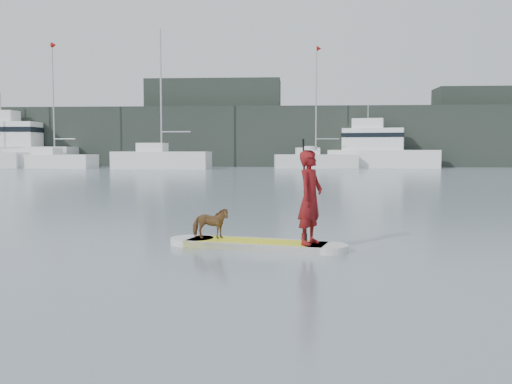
# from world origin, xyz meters

# --- Properties ---
(ground) EXTENTS (140.00, 140.00, 0.00)m
(ground) POSITION_xyz_m (0.00, 0.00, 0.00)
(ground) COLOR slate
(ground) RESTS_ON ground
(paddleboard) EXTENTS (3.22, 1.42, 0.12)m
(paddleboard) POSITION_xyz_m (-2.21, 3.87, 0.06)
(paddleboard) COLOR yellow
(paddleboard) RESTS_ON ground
(paddler) EXTENTS (0.61, 0.70, 1.62)m
(paddler) POSITION_xyz_m (-1.26, 3.62, 0.93)
(paddler) COLOR maroon
(paddler) RESTS_ON paddleboard
(white_cap) EXTENTS (0.22, 0.22, 0.07)m
(white_cap) POSITION_xyz_m (-1.26, 3.62, 1.78)
(white_cap) COLOR silver
(white_cap) RESTS_ON paddler
(dog) EXTENTS (0.68, 0.32, 0.57)m
(dog) POSITION_xyz_m (-3.07, 4.09, 0.40)
(dog) COLOR brown
(dog) RESTS_ON paddleboard
(paddle) EXTENTS (0.11, 0.30, 2.00)m
(paddle) POSITION_xyz_m (-1.35, 3.92, 0.80)
(paddle) COLOR black
(paddle) RESTS_ON ground
(sailboat_b) EXTENTS (7.99, 3.64, 11.44)m
(sailboat_b) POSITION_xyz_m (-23.63, 45.09, 0.79)
(sailboat_b) COLOR white
(sailboat_b) RESTS_ON ground
(sailboat_c) EXTENTS (8.68, 3.33, 12.25)m
(sailboat_c) POSITION_xyz_m (-13.35, 43.88, 0.91)
(sailboat_c) COLOR white
(sailboat_c) RESTS_ON ground
(sailboat_d) EXTENTS (7.72, 2.97, 11.13)m
(sailboat_d) POSITION_xyz_m (0.40, 46.66, 0.80)
(sailboat_d) COLOR white
(sailboat_d) RESTS_ON ground
(motor_yacht_a) EXTENTS (10.61, 5.18, 6.11)m
(motor_yacht_a) POSITION_xyz_m (6.47, 48.25, 1.72)
(motor_yacht_a) COLOR white
(motor_yacht_a) RESTS_ON ground
(motor_yacht_b) EXTENTS (11.11, 4.00, 7.28)m
(motor_yacht_b) POSITION_xyz_m (-29.11, 48.31, 2.05)
(motor_yacht_b) COLOR white
(motor_yacht_b) RESTS_ON ground
(shore_mass) EXTENTS (90.00, 6.00, 6.00)m
(shore_mass) POSITION_xyz_m (0.00, 53.00, 3.00)
(shore_mass) COLOR black
(shore_mass) RESTS_ON ground
(shore_building_west) EXTENTS (14.00, 4.00, 9.00)m
(shore_building_west) POSITION_xyz_m (-10.00, 54.00, 4.50)
(shore_building_west) COLOR black
(shore_building_west) RESTS_ON ground
(shore_building_east) EXTENTS (10.00, 4.00, 8.00)m
(shore_building_east) POSITION_xyz_m (18.00, 54.00, 4.00)
(shore_building_east) COLOR black
(shore_building_east) RESTS_ON ground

